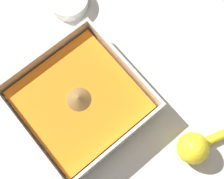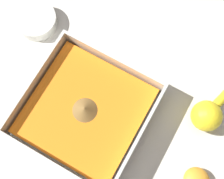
% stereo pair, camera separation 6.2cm
% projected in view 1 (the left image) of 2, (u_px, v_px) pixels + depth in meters
% --- Properties ---
extents(ground_plane, '(4.00, 4.00, 0.00)m').
position_uv_depth(ground_plane, '(96.00, 86.00, 0.66)').
color(ground_plane, beige).
extents(square_dish, '(0.23, 0.23, 0.06)m').
position_uv_depth(square_dish, '(80.00, 102.00, 0.62)').
color(square_dish, silver).
rests_on(square_dish, ground_plane).
extents(spice_bowl, '(0.09, 0.09, 0.03)m').
position_uv_depth(spice_bowl, '(69.00, 1.00, 0.70)').
color(spice_bowl, silver).
rests_on(spice_bowl, ground_plane).
extents(lemon_squeezer, '(0.08, 0.17, 0.06)m').
position_uv_depth(lemon_squeezer, '(199.00, 145.00, 0.59)').
color(lemon_squeezer, yellow).
rests_on(lemon_squeezer, ground_plane).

